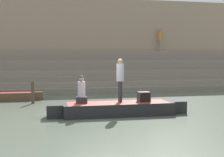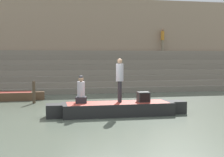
{
  "view_description": "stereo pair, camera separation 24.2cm",
  "coord_description": "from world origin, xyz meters",
  "px_view_note": "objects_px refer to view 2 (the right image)",
  "views": [
    {
      "loc": [
        -1.96,
        -12.51,
        2.37
      ],
      "look_at": [
        0.97,
        0.95,
        1.41
      ],
      "focal_mm": 50.0,
      "sensor_mm": 36.0,
      "label": 1
    },
    {
      "loc": [
        -1.73,
        -12.56,
        2.37
      ],
      "look_at": [
        0.97,
        0.95,
        1.41
      ],
      "focal_mm": 50.0,
      "sensor_mm": 36.0,
      "label": 2
    }
  ],
  "objects_px": {
    "person_standing": "(120,77)",
    "rowboat_main": "(118,108)",
    "mooring_post": "(34,92)",
    "person_on_steps": "(163,38)",
    "person_rowing": "(81,92)",
    "tv_set": "(143,97)"
  },
  "relations": [
    {
      "from": "rowboat_main",
      "to": "mooring_post",
      "type": "height_order",
      "value": "mooring_post"
    },
    {
      "from": "mooring_post",
      "to": "person_rowing",
      "type": "bearing_deg",
      "value": -62.23
    },
    {
      "from": "person_standing",
      "to": "tv_set",
      "type": "relative_size",
      "value": 3.7
    },
    {
      "from": "person_rowing",
      "to": "mooring_post",
      "type": "bearing_deg",
      "value": 129.28
    },
    {
      "from": "person_standing",
      "to": "person_on_steps",
      "type": "distance_m",
      "value": 13.65
    },
    {
      "from": "rowboat_main",
      "to": "tv_set",
      "type": "height_order",
      "value": "tv_set"
    },
    {
      "from": "person_standing",
      "to": "mooring_post",
      "type": "distance_m",
      "value": 5.4
    },
    {
      "from": "mooring_post",
      "to": "person_standing",
      "type": "bearing_deg",
      "value": -47.04
    },
    {
      "from": "person_rowing",
      "to": "person_standing",
      "type": "bearing_deg",
      "value": 10.43
    },
    {
      "from": "rowboat_main",
      "to": "person_rowing",
      "type": "height_order",
      "value": "person_rowing"
    },
    {
      "from": "tv_set",
      "to": "mooring_post",
      "type": "xyz_separation_m",
      "value": [
        -4.6,
        3.99,
        -0.15
      ]
    },
    {
      "from": "person_standing",
      "to": "mooring_post",
      "type": "relative_size",
      "value": 1.57
    },
    {
      "from": "person_rowing",
      "to": "tv_set",
      "type": "relative_size",
      "value": 2.33
    },
    {
      "from": "rowboat_main",
      "to": "person_standing",
      "type": "height_order",
      "value": "person_standing"
    },
    {
      "from": "person_rowing",
      "to": "tv_set",
      "type": "bearing_deg",
      "value": 8.42
    },
    {
      "from": "person_standing",
      "to": "mooring_post",
      "type": "xyz_separation_m",
      "value": [
        -3.62,
        3.88,
        -0.99
      ]
    },
    {
      "from": "mooring_post",
      "to": "person_on_steps",
      "type": "height_order",
      "value": "person_on_steps"
    },
    {
      "from": "mooring_post",
      "to": "person_on_steps",
      "type": "distance_m",
      "value": 13.16
    },
    {
      "from": "tv_set",
      "to": "mooring_post",
      "type": "bearing_deg",
      "value": 134.54
    },
    {
      "from": "person_standing",
      "to": "rowboat_main",
      "type": "bearing_deg",
      "value": -124.21
    },
    {
      "from": "rowboat_main",
      "to": "person_standing",
      "type": "relative_size",
      "value": 3.21
    },
    {
      "from": "person_rowing",
      "to": "person_on_steps",
      "type": "height_order",
      "value": "person_on_steps"
    }
  ]
}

